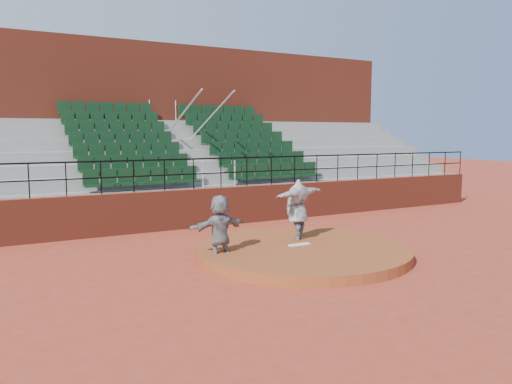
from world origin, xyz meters
The scene contains 9 objects.
ground centered at (0.00, 0.00, 0.00)m, with size 90.00×90.00×0.00m, color #9D3723.
pitchers_mound centered at (0.00, 0.00, 0.12)m, with size 5.50×5.50×0.25m, color brown.
pitching_rubber centered at (0.00, 0.15, 0.27)m, with size 0.60×0.15×0.03m, color white.
boundary_wall centered at (0.00, 5.00, 0.65)m, with size 24.00×0.30×1.30m, color maroon.
wall_railing centered at (0.00, 5.00, 2.03)m, with size 24.04×0.05×1.03m.
seating_deck centered at (0.00, 8.64, 1.45)m, with size 24.00×5.97×4.63m.
press_box_facade centered at (0.00, 12.60, 3.55)m, with size 24.00×3.00×7.10m, color maroon.
pitcher centered at (0.33, 0.77, 1.08)m, with size 2.04×0.55×1.66m, color black.
fielder centered at (-2.15, 0.40, 0.84)m, with size 1.55×0.49×1.67m, color black.
Camera 1 is at (-7.10, -10.48, 3.15)m, focal length 35.00 mm.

